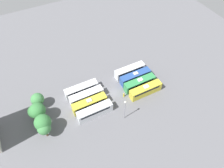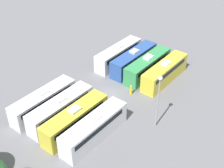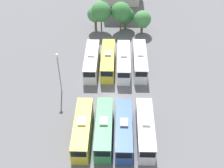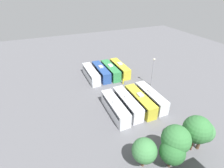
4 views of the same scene
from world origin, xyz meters
The scene contains 16 objects.
ground_plane centered at (0.00, 0.00, 0.00)m, with size 128.34×128.34×0.00m, color slate.
bus_0 centered at (-4.77, -8.90, 1.78)m, with size 2.55×10.81×3.59m.
bus_1 centered at (-1.47, -8.76, 1.78)m, with size 2.55×10.81×3.59m.
bus_2 centered at (1.59, -8.96, 1.78)m, with size 2.55×10.81×3.59m.
bus_3 centered at (4.88, -8.74, 1.78)m, with size 2.55×10.81×3.59m.
bus_4 centered at (-4.69, 8.80, 1.78)m, with size 2.55×10.81×3.59m.
bus_5 centered at (-1.50, 9.08, 1.78)m, with size 2.55×10.81×3.59m.
bus_6 centered at (1.62, 8.77, 1.78)m, with size 2.55×10.81×3.59m.
bus_7 centered at (4.84, 9.16, 1.78)m, with size 2.55×10.81×3.59m.
worker_person centered at (-2.72, -2.20, 0.82)m, with size 0.36×0.36×1.76m.
light_pole centered at (-9.73, 1.66, 5.57)m, with size 0.60×0.60×8.29m.
tree_0 centered at (-4.84, 23.51, 4.05)m, with size 3.68×3.68×5.94m.
tree_1 centered at (-3.51, 23.30, 4.87)m, with size 4.60×4.60×7.18m.
tree_2 centered at (0.98, 23.54, 4.75)m, with size 4.52×4.52×7.02m.
tree_3 centered at (2.09, 24.39, 3.39)m, with size 3.92×3.92×5.36m.
tree_4 centered at (5.89, 22.60, 3.45)m, with size 3.92×3.92×5.43m.
Camera 3 is at (0.57, -40.80, 38.13)m, focal length 50.00 mm.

